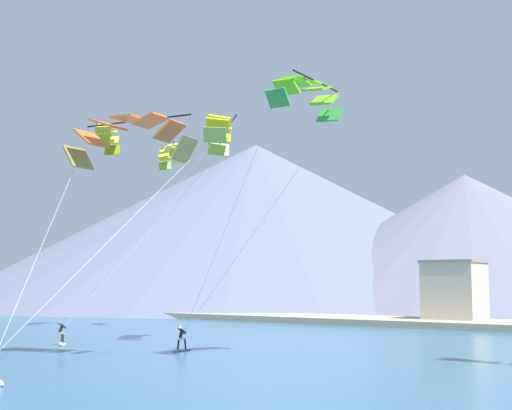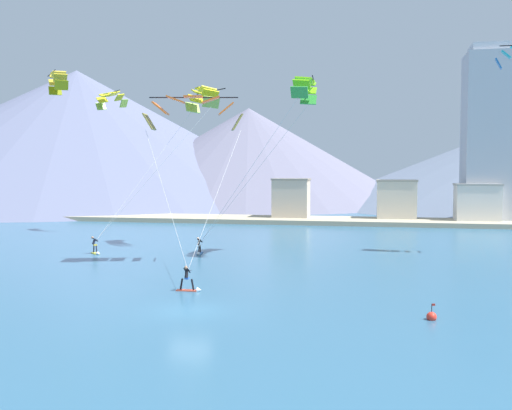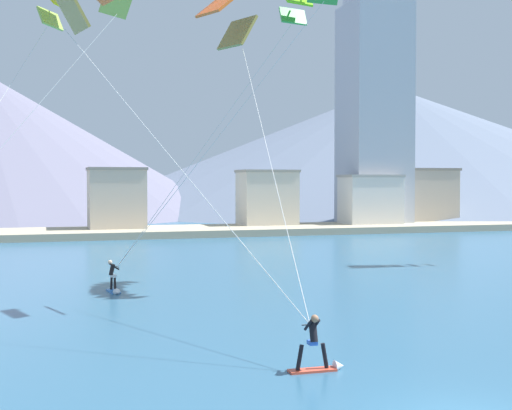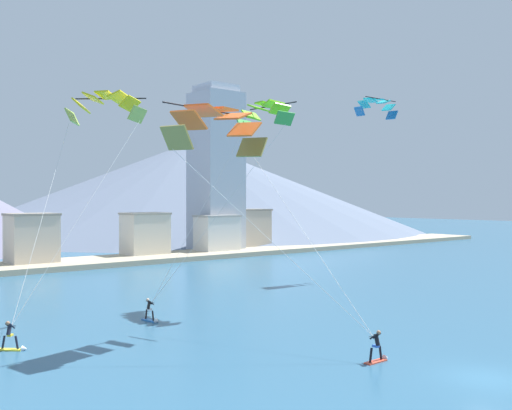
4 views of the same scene
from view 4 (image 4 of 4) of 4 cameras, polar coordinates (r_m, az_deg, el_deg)
name	(u,v)px [view 4 (image 4 of 4)]	position (r m, az deg, el deg)	size (l,w,h in m)	color
ground_plane	(487,379)	(30.70, 22.08, -15.83)	(400.00, 400.00, 0.00)	#2D5B7A
kitesurfer_near_lead	(378,351)	(31.96, 12.15, -14.10)	(1.74, 0.61, 1.81)	#E54C33
kitesurfer_near_trail	(13,341)	(36.26, -23.12, -12.36)	(1.53, 1.50, 1.80)	yellow
kitesurfer_mid_center	(151,314)	(41.77, -10.44, -10.72)	(0.63, 1.78, 1.71)	#337FDB
parafoil_kite_near_lead	(218,125)	(36.84, -3.79, 8.00)	(8.60, 12.39, 13.17)	olive
parafoil_kite_near_trail	(105,105)	(45.65, -14.86, 9.61)	(11.69, 9.75, 15.51)	#9AB948
parafoil_kite_mid_center	(265,113)	(47.15, 0.87, 9.17)	(11.15, 6.03, 15.33)	green
parafoil_kite_distant_mid_solo	(377,105)	(65.37, 11.98, 9.72)	(5.72, 1.86, 2.18)	#1B67AF
shoreline_strip	(55,265)	(76.99, -19.46, -5.67)	(180.00, 10.00, 0.70)	tan
shore_building_harbour_front	(217,235)	(89.80, -3.90, -2.98)	(6.55, 4.39, 6.22)	silver
shore_building_promenade_mid	(145,235)	(85.07, -11.04, -3.01)	(6.21, 4.91, 6.74)	beige
shore_building_quay_east	(243,230)	(96.97, -1.36, -2.48)	(9.82, 4.47, 7.03)	#A89E8E
shore_building_quay_west	(32,240)	(77.73, -21.53, -3.31)	(5.86, 5.18, 6.91)	beige
highrise_tower	(216,171)	(93.10, -4.03, 3.46)	(7.00, 7.00, 27.17)	#A8ADB7
mountain_peak_central_summit	(192,187)	(153.71, -6.43, 1.82)	(122.27, 122.27, 24.14)	slate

